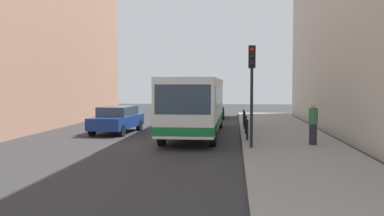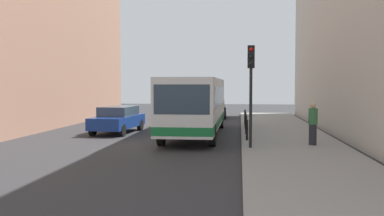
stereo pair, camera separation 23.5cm
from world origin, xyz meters
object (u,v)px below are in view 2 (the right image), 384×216
bollard_mid (246,125)px  bollard_far (246,121)px  car_beside_bus (118,119)px  pedestrian_near_signal (313,124)px  bus (196,103)px  bollard_farthest (245,117)px  car_behind_bus (214,108)px  traffic_light (251,77)px  bollard_near (247,130)px

bollard_mid → bollard_far: bearing=90.0°
car_beside_bus → pedestrian_near_signal: size_ratio=2.53×
bus → bollard_far: bearing=-141.1°
car_beside_bus → bollard_farthest: 8.17m
bus → bollard_farthest: (2.63, 4.62, -1.10)m
bollard_mid → bus: bearing=171.7°
car_behind_bus → pedestrian_near_signal: size_ratio=2.52×
bus → car_behind_bus: size_ratio=2.45×
traffic_light → bollard_farthest: 10.08m
bollard_near → bollard_farthest: (0.00, 7.51, 0.00)m
bus → traffic_light: traffic_light is taller
car_beside_bus → bollard_far: 7.26m
bollard_mid → pedestrian_near_signal: pedestrian_near_signal is taller
bus → traffic_light: 5.99m
bollard_mid → bollard_near: bearing=-90.0°
bollard_near → bollard_mid: same height
car_beside_bus → bollard_farthest: bearing=-145.8°
car_behind_bus → bollard_farthest: size_ratio=4.74×
car_beside_bus → traffic_light: 9.46m
car_behind_bus → bollard_far: size_ratio=4.74×
car_behind_bus → bollard_near: bearing=95.6°
traffic_light → car_behind_bus: bearing=98.4°
bollard_near → bollard_far: (0.00, 5.00, 0.00)m
bus → bollard_near: (2.63, -2.89, -1.10)m
bollard_far → bus: bearing=-141.2°
bollard_farthest → bollard_far: bearing=-90.0°
pedestrian_near_signal → car_beside_bus: bearing=174.7°
bus → car_behind_bus: bus is taller
car_behind_bus → bollard_farthest: bearing=104.7°
bollard_near → bollard_far: same height
car_behind_bus → pedestrian_near_signal: 16.76m
traffic_light → bollard_mid: 5.35m
bollard_near → bollard_mid: 2.50m
traffic_light → bollard_near: size_ratio=4.32×
bollard_farthest → pedestrian_near_signal: bearing=-72.6°
bus → pedestrian_near_signal: bus is taller
car_behind_bus → pedestrian_near_signal: pedestrian_near_signal is taller
car_behind_bus → bollard_far: (2.42, -9.76, -0.16)m
bollard_mid → bollard_farthest: (0.00, 5.00, 0.00)m
bollard_mid → bollard_farthest: size_ratio=1.00×
car_beside_bus → bollard_near: 7.89m
bollard_mid → car_beside_bus: bearing=172.4°
bollard_farthest → pedestrian_near_signal: 9.12m
traffic_light → bollard_mid: size_ratio=4.32×
bollard_farthest → bollard_near: bearing=-90.0°
bus → traffic_light: size_ratio=2.69×
car_beside_bus → bollard_far: (7.09, 1.55, -0.16)m
bus → bollard_near: 4.06m
bus → car_beside_bus: bearing=-7.1°
bus → bollard_near: bus is taller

